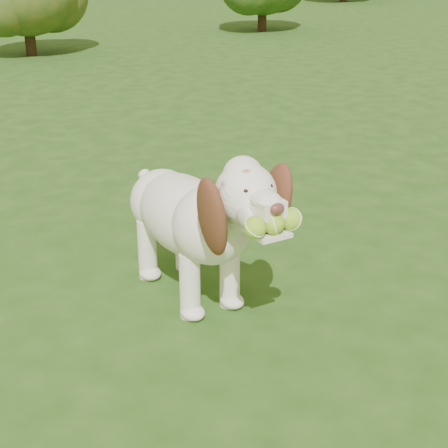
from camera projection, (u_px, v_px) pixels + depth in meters
ground at (231, 272)px, 3.13m from camera, size 80.00×80.00×0.00m
dog at (196, 215)px, 2.75m from camera, size 0.38×1.10×0.72m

